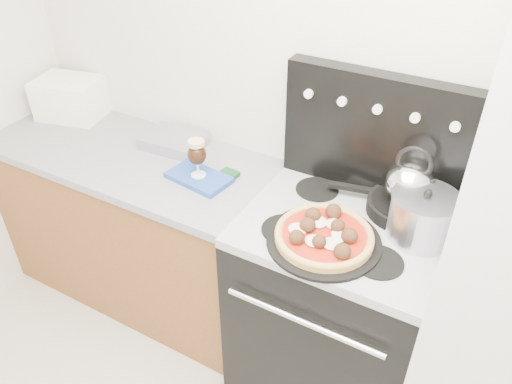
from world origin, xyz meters
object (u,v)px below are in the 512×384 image
Objects in this scene: pizza at (324,234)px; tea_kettle at (411,180)px; stove_body at (333,308)px; stock_pot at (422,218)px; pizza_pan at (324,241)px; toaster_oven at (70,98)px; skillet at (405,207)px; base_cabinet at (141,228)px; oven_mitt at (199,178)px; beer_glass at (197,158)px.

tea_kettle reaches higher than pizza.
stock_pot is (0.26, 0.06, 0.57)m from stove_body.
pizza_pan is 0.41m from tea_kettle.
tea_kettle is 0.16m from stock_pot.
stove_body is 1.72m from toaster_oven.
toaster_oven is 1.11× the size of skillet.
oven_mitt reaches higher than base_cabinet.
pizza_pan is at bearing -11.95° from beer_glass.
toaster_oven is 1.18× the size of oven_mitt.
toaster_oven is (-0.51, 0.15, 0.57)m from base_cabinet.
pizza_pan is at bearing 0.00° from pizza.
beer_glass reaches higher than base_cabinet.
stock_pot is at bearing 4.05° from oven_mitt.
pizza is (0.00, 0.00, 0.03)m from pizza_pan.
pizza is at bearing -11.95° from oven_mitt.
tea_kettle is at bearing 57.09° from pizza_pan.
base_cabinet is 1.49m from stock_pot.
tea_kettle is 0.87× the size of stock_pot.
base_cabinet is at bearing 178.70° from stove_body.
toaster_oven is 1.79m from tea_kettle.
oven_mitt is 0.89m from tea_kettle.
beer_glass is 0.86× the size of tea_kettle.
beer_glass is at bearing -178.48° from tea_kettle.
stove_body is 0.63m from stock_pot.
skillet is 0.15m from stock_pot.
pizza is 1.51× the size of stock_pot.
stock_pot is at bearing 1.46° from base_cabinet.
beer_glass is at bearing -175.95° from stock_pot.
stock_pot is (0.94, 0.07, -0.01)m from beer_glass.
pizza_pan is at bearing -145.11° from stock_pot.
stock_pot reaches higher than stove_body.
stock_pot is at bearing -53.39° from skillet.
toaster_oven is 1.59× the size of tea_kettle.
base_cabinet is 5.27× the size of oven_mitt.
stove_body is 0.54m from pizza.
tea_kettle reaches higher than stock_pot.
stock_pot reaches higher than pizza_pan.
skillet reaches higher than oven_mitt.
stove_body is at bearing -19.52° from toaster_oven.
beer_glass reaches higher than pizza.
tea_kettle reaches higher than toaster_oven.
stove_body is 4.30× the size of tea_kettle.
stock_pot is (1.88, -0.12, 0.00)m from toaster_oven.
beer_glass is 0.87m from skillet.
stove_body is at bearing -167.24° from stock_pot.
pizza is at bearing -133.40° from tea_kettle.
beer_glass is 0.67m from pizza_pan.
beer_glass is (0.43, -0.03, 0.58)m from base_cabinet.
beer_glass reaches higher than pizza_pan.
base_cabinet is 4.06× the size of pizza.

